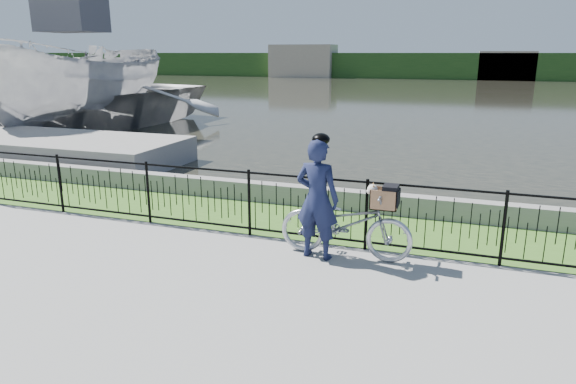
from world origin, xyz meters
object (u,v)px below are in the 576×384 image
at_px(dock, 22,146).
at_px(cyclist, 317,198).
at_px(bicycle_rig, 346,223).
at_px(boat_near, 78,83).
at_px(boat_far, 82,99).

distance_m(dock, cyclist, 11.29).
relative_size(bicycle_rig, cyclist, 1.07).
height_order(bicycle_rig, cyclist, cyclist).
bearing_deg(bicycle_rig, boat_near, 144.80).
relative_size(boat_near, boat_far, 0.71).
relative_size(bicycle_rig, boat_near, 0.22).
bearing_deg(boat_far, bicycle_rig, -36.87).
xyz_separation_m(dock, cyclist, (10.36, -4.46, 0.59)).
distance_m(boat_near, boat_far, 1.87).
bearing_deg(cyclist, boat_far, 141.82).
xyz_separation_m(cyclist, boat_far, (-13.02, 10.24, 0.26)).
relative_size(dock, boat_far, 0.77).
bearing_deg(cyclist, bicycle_rig, 21.62).
bearing_deg(boat_near, dock, -70.20).
bearing_deg(boat_far, cyclist, -38.18).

